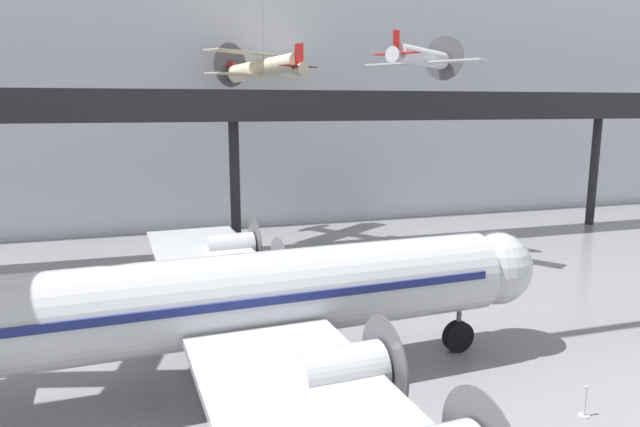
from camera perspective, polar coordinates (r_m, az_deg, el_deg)
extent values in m
cube|color=silver|center=(48.26, -10.43, 14.77)|extent=(140.00, 3.00, 27.01)
cube|color=black|center=(38.41, -8.48, 9.80)|extent=(110.00, 3.20, 0.90)
cube|color=black|center=(36.89, -8.16, 11.32)|extent=(110.00, 0.12, 1.10)
cylinder|color=black|center=(39.74, -8.49, 2.68)|extent=(0.70, 0.70, 8.96)
cylinder|color=black|center=(53.32, 25.69, 3.77)|extent=(0.70, 0.70, 8.96)
cylinder|color=#B7BABF|center=(20.08, -9.44, -8.48)|extent=(20.65, 4.33, 3.09)
sphere|color=#B7BABF|center=(24.61, 17.05, -5.21)|extent=(3.02, 3.02, 3.02)
cube|color=navy|center=(19.99, -9.46, -7.64)|extent=(19.22, 4.30, 0.28)
cube|color=#B7BABF|center=(28.04, -11.18, -4.46)|extent=(5.55, 13.37, 0.28)
cylinder|color=#B7BABF|center=(25.57, -6.94, -5.71)|extent=(2.47, 1.62, 1.48)
cylinder|color=#4C4C51|center=(25.89, -4.10, -5.45)|extent=(0.23, 2.81, 2.81)
cylinder|color=#B7BABF|center=(29.77, -8.97, -3.40)|extent=(2.47, 1.62, 1.48)
cylinder|color=#4C4C51|center=(30.05, -6.51, -3.21)|extent=(0.23, 2.81, 2.81)
cylinder|color=#B7BABF|center=(16.26, 2.11, -15.57)|extent=(2.47, 1.62, 1.48)
cylinder|color=#4C4C51|center=(16.76, 6.39, -14.79)|extent=(0.23, 2.81, 2.81)
cylinder|color=#4C4C51|center=(24.37, 13.70, -10.53)|extent=(0.20, 0.20, 1.21)
cylinder|color=black|center=(24.59, 13.64, -11.85)|extent=(1.32, 0.46, 1.30)
cylinder|color=#4C4C51|center=(23.16, -9.89, -11.53)|extent=(0.20, 0.20, 1.21)
cylinder|color=black|center=(23.39, -9.84, -12.90)|extent=(1.32, 0.46, 1.30)
cylinder|color=#4C4C51|center=(18.76, -6.95, -17.01)|extent=(0.20, 0.20, 1.21)
cylinder|color=black|center=(19.05, -6.90, -18.63)|extent=(1.32, 0.46, 1.30)
cylinder|color=silver|center=(35.88, 10.07, 15.17)|extent=(4.89, 3.71, 1.23)
cone|color=red|center=(38.23, 12.15, 14.95)|extent=(1.23, 1.27, 0.96)
cylinder|color=#4C4C51|center=(38.40, 12.29, 14.93)|extent=(1.55, 2.33, 2.76)
cone|color=silver|center=(33.74, 7.88, 15.39)|extent=(1.67, 1.52, 0.95)
cube|color=silver|center=(36.13, 10.31, 14.63)|extent=(5.29, 7.17, 0.10)
cube|color=red|center=(33.54, 7.61, 16.65)|extent=(0.56, 0.39, 1.27)
cube|color=red|center=(33.48, 7.59, 15.57)|extent=(2.04, 2.65, 0.06)
cylinder|color=beige|center=(42.73, -5.69, 14.26)|extent=(4.62, 5.84, 1.91)
cone|color=maroon|center=(45.02, -8.76, 14.43)|extent=(1.52, 1.49, 1.15)
cylinder|color=#4C4C51|center=(45.18, -8.96, 14.44)|extent=(2.73, 1.93, 3.31)
cone|color=beige|center=(40.71, -2.53, 14.03)|extent=(1.89, 2.05, 1.25)
cube|color=beige|center=(43.06, -6.09, 15.58)|extent=(8.46, 6.56, 0.10)
cube|color=beige|center=(42.96, -6.04, 13.55)|extent=(8.46, 6.56, 0.10)
cube|color=maroon|center=(40.55, -2.12, 15.57)|extent=(0.48, 0.65, 1.53)
cube|color=maroon|center=(40.49, -2.11, 14.50)|extent=(3.14, 2.51, 0.06)
cylinder|color=#B2B5BA|center=(21.52, 24.87, -17.86)|extent=(0.36, 0.36, 0.04)
cylinder|color=#B2B5BA|center=(21.30, 24.98, -16.69)|extent=(0.07, 0.07, 0.95)
sphere|color=#B2B5BA|center=(21.07, 25.09, -15.44)|extent=(0.10, 0.10, 0.10)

